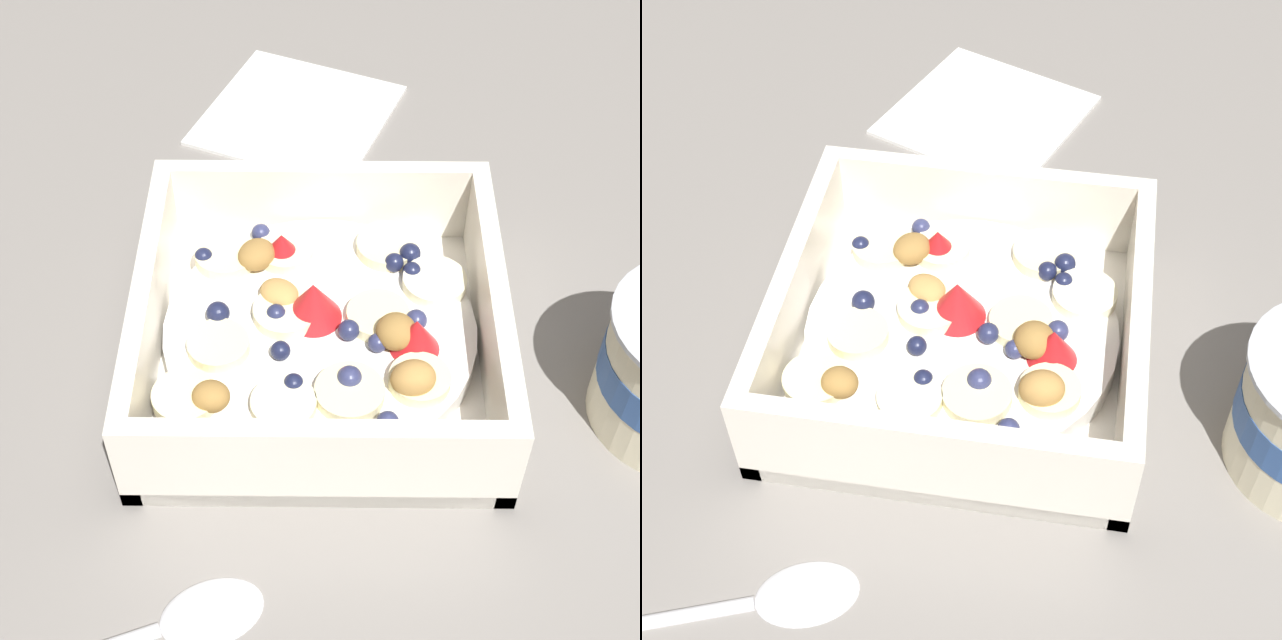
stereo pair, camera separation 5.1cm
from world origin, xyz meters
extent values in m
plane|color=gray|center=(0.00, 0.00, 0.00)|extent=(2.40, 2.40, 0.00)
cube|color=white|center=(0.02, -0.02, 0.01)|extent=(0.19, 0.19, 0.01)
cube|color=white|center=(0.02, -0.11, 0.03)|extent=(0.19, 0.01, 0.06)
cube|color=white|center=(0.02, 0.08, 0.03)|extent=(0.19, 0.01, 0.06)
cube|color=white|center=(-0.07, -0.02, 0.03)|extent=(0.01, 0.17, 0.06)
cube|color=white|center=(0.11, -0.02, 0.03)|extent=(0.01, 0.17, 0.06)
cylinder|color=white|center=(0.02, -0.02, 0.02)|extent=(0.17, 0.17, 0.02)
cylinder|color=#F4EAB7|center=(0.07, -0.03, 0.03)|extent=(0.04, 0.04, 0.01)
cylinder|color=beige|center=(0.07, -0.08, 0.03)|extent=(0.03, 0.03, 0.01)
cylinder|color=#F4EAB7|center=(0.01, -0.03, 0.03)|extent=(0.05, 0.05, 0.01)
cylinder|color=beige|center=(0.06, 0.04, 0.03)|extent=(0.04, 0.04, 0.01)
cylinder|color=beige|center=(0.01, 0.02, 0.03)|extent=(0.05, 0.05, 0.01)
cylinder|color=#F4EAB7|center=(-0.03, -0.04, 0.03)|extent=(0.04, 0.04, 0.01)
cylinder|color=#F7EFC6|center=(-0.01, 0.05, 0.03)|extent=(0.04, 0.04, 0.01)
cylinder|color=beige|center=(0.04, -0.07, 0.03)|extent=(0.04, 0.04, 0.01)
cylinder|color=beige|center=(0.07, 0.00, 0.03)|extent=(0.05, 0.05, 0.01)
cylinder|color=beige|center=(-0.03, -0.07, 0.03)|extent=(0.05, 0.05, 0.01)
cylinder|color=beige|center=(-0.04, 0.02, 0.03)|extent=(0.05, 0.05, 0.01)
cone|color=red|center=(0.03, 0.03, 0.04)|extent=(0.04, 0.04, 0.02)
cone|color=red|center=(0.01, -0.02, 0.04)|extent=(0.04, 0.04, 0.02)
cone|color=red|center=(-0.03, -0.04, 0.03)|extent=(0.04, 0.04, 0.02)
sphere|color=#23284C|center=(0.01, -0.04, 0.03)|extent=(0.01, 0.01, 0.01)
sphere|color=#191E3D|center=(-0.02, 0.04, 0.03)|extent=(0.01, 0.01, 0.01)
sphere|color=navy|center=(-0.05, -0.05, 0.03)|extent=(0.01, 0.01, 0.01)
sphere|color=#191E3D|center=(0.01, -0.07, 0.03)|extent=(0.01, 0.01, 0.01)
sphere|color=navy|center=(0.02, 0.04, 0.03)|extent=(0.01, 0.01, 0.01)
sphere|color=#191E3D|center=(0.04, -0.04, 0.03)|extent=(0.01, 0.01, 0.01)
sphere|color=#191E3D|center=(-0.03, 0.03, 0.03)|extent=(0.01, 0.01, 0.01)
sphere|color=#191E3D|center=(0.06, -0.03, 0.03)|extent=(0.01, 0.01, 0.01)
sphere|color=navy|center=(0.06, 0.00, 0.03)|extent=(0.01, 0.01, 0.01)
sphere|color=navy|center=(0.08, 0.02, 0.03)|extent=(0.01, 0.01, 0.01)
sphere|color=#191E3D|center=(-0.02, 0.03, 0.03)|extent=(0.01, 0.01, 0.01)
sphere|color=#23284C|center=(0.03, 0.00, 0.03)|extent=(0.01, 0.01, 0.01)
sphere|color=#191E3D|center=(-0.03, -0.08, 0.03)|extent=(0.01, 0.01, 0.01)
sphere|color=navy|center=(0.03, 0.01, 0.03)|extent=(0.01, 0.01, 0.01)
ellipsoid|color=olive|center=(-0.03, -0.05, 0.03)|extent=(0.03, 0.03, 0.02)
ellipsoid|color=olive|center=(0.07, -0.07, 0.03)|extent=(0.02, 0.02, 0.01)
ellipsoid|color=#AD7F42|center=(0.06, 0.03, 0.03)|extent=(0.02, 0.03, 0.02)
ellipsoid|color=tan|center=(0.00, -0.04, 0.03)|extent=(0.03, 0.03, 0.01)
ellipsoid|color=olive|center=(0.03, 0.02, 0.03)|extent=(0.03, 0.03, 0.02)
ellipsoid|color=silver|center=(0.17, -0.06, 0.00)|extent=(0.05, 0.06, 0.01)
cube|color=white|center=(-0.20, -0.03, 0.00)|extent=(0.16, 0.16, 0.01)
camera|label=1|loc=(0.36, -0.01, 0.41)|focal=54.55mm
camera|label=2|loc=(0.35, 0.04, 0.41)|focal=54.55mm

